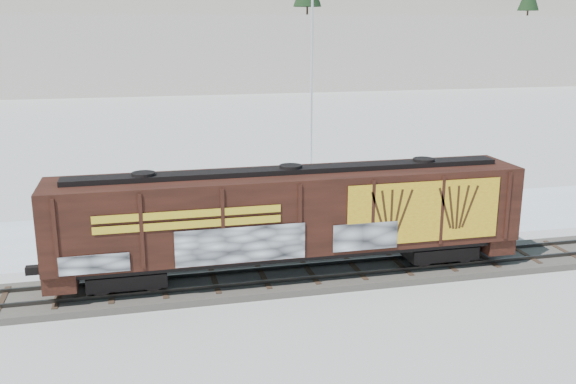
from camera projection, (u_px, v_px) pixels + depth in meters
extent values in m
plane|color=white|center=(356.00, 275.00, 27.25)|extent=(500.00, 500.00, 0.00)
cube|color=#59544C|center=(356.00, 272.00, 27.22)|extent=(50.00, 3.40, 0.28)
cube|color=#33302D|center=(362.00, 273.00, 26.49)|extent=(50.00, 0.10, 0.15)
cube|color=#33302D|center=(350.00, 261.00, 27.84)|extent=(50.00, 0.10, 0.15)
cube|color=white|center=(309.00, 223.00, 34.31)|extent=(40.00, 8.00, 0.03)
cube|color=white|center=(182.00, 51.00, 115.22)|extent=(360.00, 40.00, 12.00)
cube|color=white|center=(170.00, 18.00, 141.97)|extent=(360.00, 40.00, 24.00)
cube|color=black|center=(127.00, 275.00, 24.92)|extent=(3.00, 2.00, 0.90)
cube|color=black|center=(437.00, 248.00, 27.86)|extent=(3.00, 2.00, 0.90)
cylinder|color=black|center=(101.00, 284.00, 23.98)|extent=(0.90, 0.12, 0.90)
cube|color=black|center=(291.00, 249.00, 26.26)|extent=(19.03, 2.40, 0.25)
cube|color=#37160F|center=(291.00, 210.00, 25.85)|extent=(19.03, 3.00, 3.08)
cube|color=black|center=(291.00, 170.00, 25.43)|extent=(17.51, 0.90, 0.20)
cube|color=yellow|center=(425.00, 212.00, 25.55)|extent=(6.47, 0.03, 2.49)
cube|color=gold|center=(189.00, 219.00, 23.37)|extent=(6.85, 0.02, 0.70)
cube|color=white|center=(241.00, 245.00, 24.07)|extent=(4.95, 0.03, 1.40)
cylinder|color=silver|center=(311.00, 192.00, 40.54)|extent=(0.90, 0.90, 0.20)
cylinder|color=silver|center=(312.00, 87.00, 38.90)|extent=(0.14, 0.14, 13.30)
imported|color=silver|center=(298.00, 222.00, 32.07)|extent=(4.35, 2.22, 1.42)
imported|color=silver|center=(242.00, 211.00, 33.65)|extent=(5.06, 2.43, 1.60)
imported|color=black|center=(460.00, 208.00, 34.71)|extent=(4.95, 2.87, 1.35)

